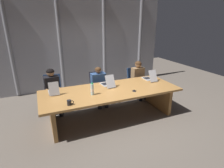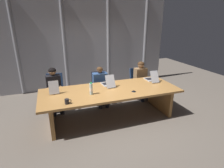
% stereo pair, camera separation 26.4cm
% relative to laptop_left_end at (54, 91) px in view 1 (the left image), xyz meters
% --- Properties ---
extents(ground_plane, '(11.86, 11.86, 0.00)m').
position_rel_laptop_left_end_xyz_m(ground_plane, '(1.30, -0.30, -0.80)').
color(ground_plane, '#6B6056').
extents(conference_table, '(3.32, 1.25, 0.74)m').
position_rel_laptop_left_end_xyz_m(conference_table, '(1.30, -0.30, -0.22)').
color(conference_table, '#B77F42').
rests_on(conference_table, ground_plane).
extents(curtain_backdrop, '(5.93, 0.17, 3.16)m').
position_rel_laptop_left_end_xyz_m(curtain_backdrop, '(1.30, 2.18, 0.78)').
color(curtain_backdrop, '#9999A0').
rests_on(curtain_backdrop, ground_plane).
extents(laptop_left_end, '(0.23, 0.41, 0.31)m').
position_rel_laptop_left_end_xyz_m(laptop_left_end, '(0.00, 0.00, 0.00)').
color(laptop_left_end, '#BCBCC1').
rests_on(laptop_left_end, conference_table).
extents(laptop_left_mid, '(0.27, 0.51, 0.31)m').
position_rel_laptop_left_end_xyz_m(laptop_left_mid, '(1.33, 0.01, 0.00)').
color(laptop_left_mid, '#BCBCC1').
rests_on(laptop_left_mid, conference_table).
extents(laptop_center, '(0.24, 0.51, 0.31)m').
position_rel_laptop_left_end_xyz_m(laptop_center, '(2.59, -0.02, 0.00)').
color(laptop_center, '#BCBCC1').
rests_on(laptop_center, conference_table).
extents(office_chair_left_end, '(0.60, 0.61, 0.95)m').
position_rel_laptop_left_end_xyz_m(office_chair_left_end, '(0.02, 0.69, -0.45)').
color(office_chair_left_end, navy).
rests_on(office_chair_left_end, ground_plane).
extents(office_chair_left_mid, '(0.60, 0.60, 0.90)m').
position_rel_laptop_left_end_xyz_m(office_chair_left_mid, '(1.30, 0.69, -0.47)').
color(office_chair_left_mid, '#2D2D38').
rests_on(office_chair_left_mid, ground_plane).
extents(office_chair_center, '(0.60, 0.61, 0.90)m').
position_rel_laptop_left_end_xyz_m(office_chair_center, '(2.58, 0.69, -0.47)').
color(office_chair_center, navy).
rests_on(office_chair_center, ground_plane).
extents(person_left_end, '(0.41, 0.57, 1.18)m').
position_rel_laptop_left_end_xyz_m(person_left_end, '(0.02, 0.53, -0.13)').
color(person_left_end, black).
rests_on(person_left_end, ground_plane).
extents(person_left_mid, '(0.42, 0.55, 1.09)m').
position_rel_laptop_left_end_xyz_m(person_left_mid, '(1.29, 0.53, -0.19)').
color(person_left_mid, '#335184').
rests_on(person_left_mid, ground_plane).
extents(person_center, '(0.40, 0.56, 1.15)m').
position_rel_laptop_left_end_xyz_m(person_center, '(2.60, 0.53, -0.15)').
color(person_center, olive).
rests_on(person_center, ground_plane).
extents(water_bottle_primary, '(0.07, 0.07, 0.28)m').
position_rel_laptop_left_end_xyz_m(water_bottle_primary, '(0.79, -0.42, 0.07)').
color(water_bottle_primary, silver).
rests_on(water_bottle_primary, conference_table).
extents(coffee_mug_near, '(0.14, 0.09, 0.10)m').
position_rel_laptop_left_end_xyz_m(coffee_mug_near, '(0.22, -0.74, -0.01)').
color(coffee_mug_near, black).
rests_on(coffee_mug_near, conference_table).
extents(conference_mic_left_side, '(0.11, 0.11, 0.03)m').
position_rel_laptop_left_end_xyz_m(conference_mic_left_side, '(1.78, -0.59, -0.04)').
color(conference_mic_left_side, black).
rests_on(conference_mic_left_side, conference_table).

